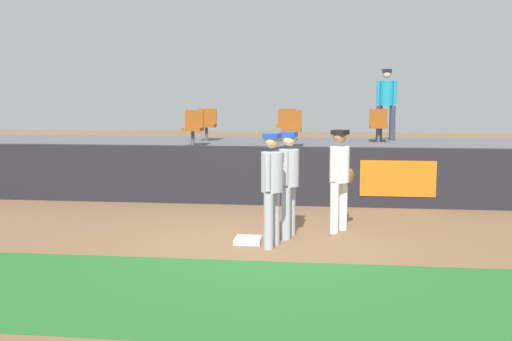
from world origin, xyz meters
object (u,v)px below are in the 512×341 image
object	(u,v)px
seat_back_left	(207,123)
spectator_hooded	(386,99)
player_coach_visitor	(272,182)
player_fielder_home	(340,173)
first_base	(248,240)
player_runner_visitor	(289,177)
seat_front_center	(292,127)
seat_back_right	(379,124)
seat_front_left	(193,126)
seat_back_center	(286,123)

from	to	relation	value
seat_back_left	spectator_hooded	world-z (taller)	spectator_hooded
player_coach_visitor	player_fielder_home	bearing A→B (deg)	151.94
first_base	spectator_hooded	distance (m)	7.96
player_runner_visitor	seat_front_center	world-z (taller)	seat_front_center
seat_back_right	spectator_hooded	distance (m)	0.90
first_base	seat_front_center	world-z (taller)	seat_front_center
seat_back_left	seat_back_right	bearing A→B (deg)	-0.00
first_base	seat_back_left	xyz separation A→B (m)	(-1.99, 6.57, 1.52)
seat_back_left	seat_back_right	distance (m)	4.46
seat_front_left	first_base	bearing A→B (deg)	-67.86
seat_front_center	seat_back_center	bearing A→B (deg)	97.95
player_coach_visitor	spectator_hooded	distance (m)	7.83
seat_front_center	player_fielder_home	bearing A→B (deg)	-74.68
seat_back_left	seat_front_center	bearing A→B (deg)	-37.42
player_fielder_home	spectator_hooded	size ratio (longest dim) A/B	0.91
player_runner_visitor	seat_back_right	distance (m)	6.44
player_fielder_home	seat_back_right	world-z (taller)	seat_back_right
spectator_hooded	seat_back_left	bearing A→B (deg)	12.69
player_runner_visitor	seat_back_right	xyz separation A→B (m)	(1.87, 6.14, 0.58)
player_coach_visitor	seat_front_center	size ratio (longest dim) A/B	2.03
first_base	spectator_hooded	size ratio (longest dim) A/B	0.21
spectator_hooded	player_fielder_home	bearing A→B (deg)	83.52
player_coach_visitor	seat_back_left	xyz separation A→B (m)	(-2.38, 6.78, 0.57)
seat_back_left	player_coach_visitor	bearing A→B (deg)	-70.66
player_fielder_home	seat_front_left	xyz separation A→B (m)	(-3.34, 3.81, 0.58)
seat_back_left	seat_back_center	bearing A→B (deg)	-0.00
seat_back_right	spectator_hooded	xyz separation A→B (m)	(0.23, 0.61, 0.61)
seat_back_center	seat_back_left	bearing A→B (deg)	180.00
seat_back_right	seat_front_left	world-z (taller)	same
first_base	seat_front_left	world-z (taller)	seat_front_left
player_coach_visitor	spectator_hooded	size ratio (longest dim) A/B	0.91
seat_back_center	first_base	bearing A→B (deg)	-90.95
player_runner_visitor	seat_back_center	bearing A→B (deg)	-164.25
seat_back_center	spectator_hooded	xyz separation A→B (m)	(2.59, 0.61, 0.61)
spectator_hooded	seat_front_center	bearing A→B (deg)	51.18
seat_back_left	seat_front_center	world-z (taller)	same
seat_back_right	spectator_hooded	bearing A→B (deg)	69.22
seat_back_right	seat_front_left	size ratio (longest dim) A/B	1.00
seat_front_center	seat_back_center	xyz separation A→B (m)	(-0.25, 1.80, 0.00)
player_runner_visitor	seat_back_left	size ratio (longest dim) A/B	2.01
seat_front_center	spectator_hooded	bearing A→B (deg)	45.92
seat_back_center	seat_front_center	bearing A→B (deg)	-82.05
seat_back_center	seat_front_left	distance (m)	2.73
seat_front_left	seat_back_center	bearing A→B (deg)	41.29
player_fielder_home	player_coach_visitor	xyz separation A→B (m)	(-1.02, -1.17, 0.01)
seat_back_left	seat_back_center	world-z (taller)	same
player_runner_visitor	first_base	bearing A→B (deg)	-42.51
first_base	seat_back_left	distance (m)	7.03
first_base	seat_front_left	distance (m)	5.37
player_fielder_home	seat_back_center	bearing A→B (deg)	-137.57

